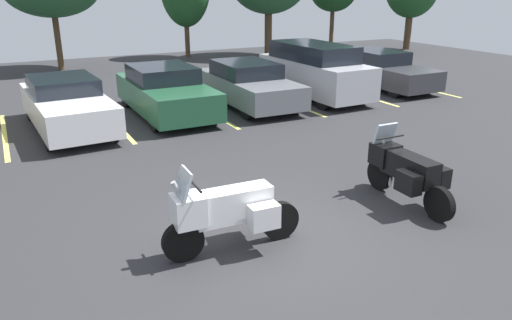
% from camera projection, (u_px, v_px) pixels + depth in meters
% --- Properties ---
extents(ground, '(44.00, 44.00, 0.10)m').
position_uv_depth(ground, '(270.00, 242.00, 7.71)').
color(ground, '#2D2D30').
extents(motorcycle_touring, '(2.17, 0.88, 1.39)m').
position_uv_depth(motorcycle_touring, '(228.00, 211.00, 7.17)').
color(motorcycle_touring, black).
rests_on(motorcycle_touring, ground).
extents(motorcycle_second, '(0.90, 2.13, 1.34)m').
position_uv_depth(motorcycle_second, '(406.00, 170.00, 8.81)').
color(motorcycle_second, black).
rests_on(motorcycle_second, ground).
extents(parking_stripes, '(25.94, 4.68, 0.01)m').
position_uv_depth(parking_stripes, '(62.00, 128.00, 13.57)').
color(parking_stripes, '#EAE066').
rests_on(parking_stripes, ground).
extents(car_white, '(2.04, 4.77, 1.39)m').
position_uv_depth(car_white, '(67.00, 105.00, 13.29)').
color(car_white, white).
rests_on(car_white, ground).
extents(car_green, '(1.90, 4.71, 1.45)m').
position_uv_depth(car_green, '(165.00, 92.00, 14.79)').
color(car_green, '#235638').
rests_on(car_green, ground).
extents(car_grey, '(1.92, 4.70, 1.39)m').
position_uv_depth(car_grey, '(248.00, 84.00, 15.97)').
color(car_grey, slate).
rests_on(car_grey, ground).
extents(car_silver, '(1.86, 4.78, 1.85)m').
position_uv_depth(car_silver, '(314.00, 70.00, 16.99)').
color(car_silver, '#B7B7BC').
rests_on(car_silver, ground).
extents(car_charcoal, '(1.79, 4.63, 1.37)m').
position_uv_depth(car_charcoal, '(381.00, 70.00, 18.74)').
color(car_charcoal, '#38383D').
rests_on(car_charcoal, ground).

